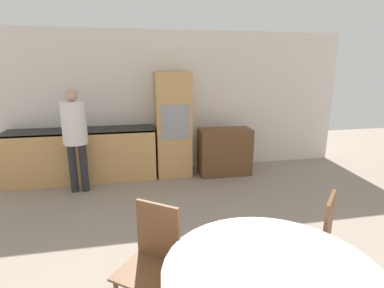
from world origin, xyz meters
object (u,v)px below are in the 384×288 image
at_px(sideboard, 225,152).
at_px(chair_far_left, 152,256).
at_px(chair_far_right, 314,238).
at_px(oven_unit, 173,125).
at_px(bowl_near, 376,281).
at_px(person_standing, 75,130).

xyz_separation_m(sideboard, chair_far_left, (-1.55, -3.03, 0.09)).
bearing_deg(chair_far_right, oven_unit, -123.39).
bearing_deg(bowl_near, chair_far_left, 144.72).
height_order(oven_unit, person_standing, oven_unit).
height_order(chair_far_left, chair_far_right, same).
height_order(oven_unit, chair_far_right, oven_unit).
distance_m(oven_unit, bowl_near, 4.15).
xyz_separation_m(sideboard, person_standing, (-2.52, -0.31, 0.58)).
distance_m(person_standing, bowl_near, 4.19).
height_order(chair_far_left, person_standing, person_standing).
height_order(chair_far_right, person_standing, person_standing).
distance_m(chair_far_left, chair_far_right, 1.39).
height_order(sideboard, person_standing, person_standing).
relative_size(chair_far_left, chair_far_right, 1.00).
height_order(chair_far_left, bowl_near, chair_far_left).
xyz_separation_m(oven_unit, person_standing, (-1.60, -0.53, 0.08)).
distance_m(oven_unit, chair_far_left, 3.34).
relative_size(oven_unit, person_standing, 1.14).
bearing_deg(bowl_near, person_standing, 121.40).
xyz_separation_m(chair_far_right, person_standing, (-2.37, 2.74, 0.49)).
relative_size(oven_unit, sideboard, 1.96).
height_order(sideboard, chair_far_right, chair_far_right).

